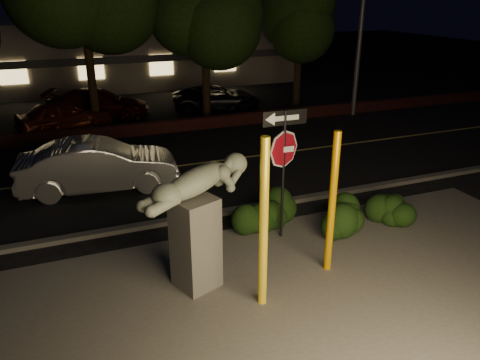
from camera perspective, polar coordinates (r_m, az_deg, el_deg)
name	(u,v)px	position (r m, az deg, el deg)	size (l,w,h in m)	color
ground	(169,141)	(19.18, -8.62, 4.70)	(90.00, 90.00, 0.00)	black
patio	(297,292)	(9.74, 7.02, -13.39)	(14.00, 6.00, 0.02)	#4C4944
road	(189,165)	(16.41, -6.19, 1.85)	(80.00, 8.00, 0.01)	black
lane_marking	(189,164)	(16.41, -6.19, 1.90)	(80.00, 0.12, 0.01)	gold
curb	(230,211)	(12.78, -1.21, -3.81)	(80.00, 0.25, 0.12)	#4C4944
brick_wall	(162,127)	(20.33, -9.52, 6.38)	(40.00, 0.35, 0.50)	#4D1C18
parking_lot	(138,105)	(25.84, -12.28, 8.95)	(40.00, 12.00, 0.01)	black
building	(115,50)	(33.33, -15.04, 15.05)	(22.00, 10.20, 4.00)	gray
yellow_pole_left	(264,226)	(8.52, 2.89, -5.59)	(0.17, 0.17, 3.37)	yellow
yellow_pole_right	(332,204)	(9.81, 11.16, -2.90)	(0.16, 0.16, 3.12)	#DE9403
signpost	(284,150)	(10.78, 5.39, 3.70)	(1.08, 0.09, 3.17)	black
sculpture	(196,214)	(9.13, -5.35, -4.11)	(2.41, 1.42, 2.63)	#4C4944
hedge_center	(263,208)	(11.96, 2.87, -3.40)	(1.91, 0.89, 0.99)	black
hedge_right	(344,215)	(11.81, 12.62, -4.15)	(1.60, 0.86, 1.05)	black
hedge_far_right	(390,207)	(12.66, 17.80, -3.14)	(1.36, 0.85, 0.95)	black
silver_sedan	(99,166)	(14.66, -16.83, 1.69)	(1.63, 4.66, 1.54)	silver
parked_car_red	(65,116)	(21.62, -20.59, 7.36)	(1.59, 3.94, 1.34)	maroon
parked_car_darkred	(98,104)	(23.46, -16.90, 8.91)	(1.91, 4.70, 1.37)	#3C0D06
parked_car_dark	(216,98)	(23.99, -2.89, 9.93)	(2.05, 4.45, 1.24)	black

